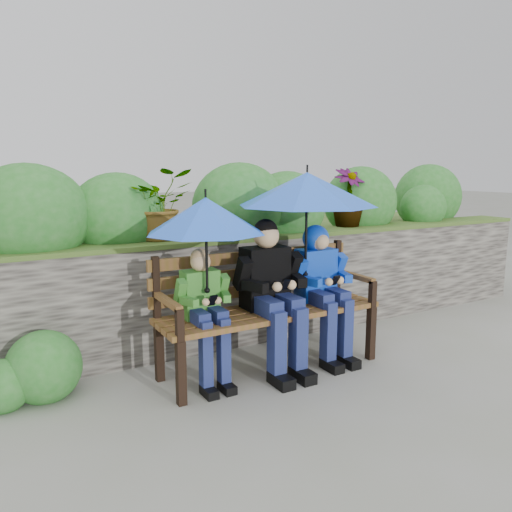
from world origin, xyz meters
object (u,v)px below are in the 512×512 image
park_bench (266,301)px  boy_middle (272,288)px  boy_right (322,280)px  boy_left (205,307)px  umbrella_right (307,189)px  umbrella_left (206,215)px

park_bench → boy_middle: boy_middle is taller
boy_middle → boy_right: 0.52m
park_bench → boy_middle: size_ratio=1.50×
boy_left → umbrella_right: 1.27m
park_bench → umbrella_right: umbrella_right is taller
boy_left → umbrella_right: bearing=-0.0°
park_bench → boy_middle: 0.17m
boy_left → umbrella_right: umbrella_right is taller
boy_middle → umbrella_right: (0.34, 0.02, 0.79)m
umbrella_right → boy_left: bearing=180.0°
boy_middle → boy_right: bearing=2.3°
park_bench → umbrella_right: size_ratio=1.63×
boy_middle → umbrella_left: bearing=-178.7°
park_bench → boy_right: boy_right is taller
park_bench → umbrella_left: umbrella_left is taller
umbrella_right → park_bench: bearing=166.9°
boy_right → umbrella_right: 0.80m
boy_right → umbrella_left: bearing=-178.2°
boy_left → boy_middle: (0.58, -0.02, 0.08)m
boy_left → boy_right: bearing=0.0°
park_bench → boy_right: (0.52, -0.08, 0.14)m
boy_left → boy_right: boy_right is taller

